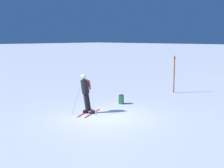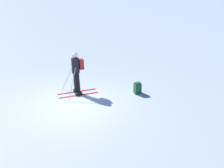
% 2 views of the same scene
% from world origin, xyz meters
% --- Properties ---
extents(ground_plane, '(300.00, 300.00, 0.00)m').
position_xyz_m(ground_plane, '(0.00, 0.00, 0.00)').
color(ground_plane, white).
extents(skier, '(1.36, 1.79, 1.88)m').
position_xyz_m(skier, '(-1.18, -0.04, 1.05)').
color(skier, red).
rests_on(skier, ground).
extents(spare_backpack, '(0.33, 0.37, 0.50)m').
position_xyz_m(spare_backpack, '(-1.26, 2.63, 0.24)').
color(spare_backpack, '#236633').
rests_on(spare_backpack, ground).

